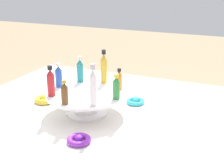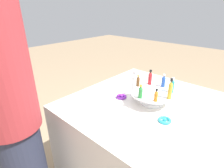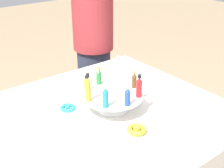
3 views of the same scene
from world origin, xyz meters
TOP-DOWN VIEW (x-y plane):
  - display_stand at (0.00, 0.00)m, footprint 0.31×0.31m
  - bottle_brown at (-0.01, -0.13)m, footprint 0.03×0.03m
  - bottle_clear at (0.08, -0.10)m, footprint 0.03×0.03m
  - bottle_green at (0.13, -0.01)m, footprint 0.03×0.03m
  - bottle_orange at (0.10, 0.08)m, footprint 0.02×0.02m
  - bottle_gold at (0.01, 0.13)m, footprint 0.03×0.03m
  - bottle_teal at (-0.08, 0.10)m, footprint 0.03×0.03m
  - bottle_blue at (-0.13, 0.01)m, footprint 0.03×0.03m
  - bottle_red at (-0.10, -0.08)m, footprint 0.03×0.03m
  - ribbon_bow_purple at (0.08, -0.21)m, footprint 0.08×0.08m
  - ribbon_bow_teal at (0.14, 0.18)m, footprint 0.08×0.08m
  - ribbon_bow_gold at (-0.22, 0.03)m, footprint 0.09×0.09m

SIDE VIEW (x-z plane):
  - ribbon_bow_teal at x=0.14m, z-range 0.72..0.75m
  - ribbon_bow_purple at x=0.08m, z-range 0.72..0.75m
  - ribbon_bow_gold at x=-0.22m, z-range 0.72..0.75m
  - display_stand at x=0.00m, z-range 0.74..0.83m
  - bottle_orange at x=0.10m, z-range 0.81..0.90m
  - bottle_brown at x=-0.01m, z-range 0.81..0.90m
  - bottle_green at x=0.13m, z-range 0.81..0.90m
  - bottle_blue at x=-0.13m, z-range 0.81..0.91m
  - bottle_teal at x=-0.08m, z-range 0.81..0.92m
  - bottle_red at x=-0.10m, z-range 0.81..0.93m
  - bottle_gold at x=0.01m, z-range 0.81..0.95m
  - bottle_clear at x=0.08m, z-range 0.81..0.96m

